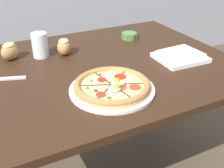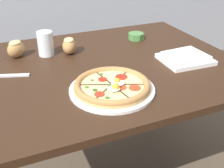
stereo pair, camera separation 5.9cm
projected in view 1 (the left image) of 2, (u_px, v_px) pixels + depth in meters
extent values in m
cube|color=#331E11|center=(92.00, 69.00, 1.27)|extent=(1.31, 0.95, 0.03)
cube|color=#331E11|center=(148.00, 76.00, 2.01)|extent=(0.06, 0.06, 0.71)
cylinder|color=white|center=(112.00, 90.00, 1.06)|extent=(0.32, 0.32, 0.01)
cylinder|color=tan|center=(112.00, 87.00, 1.05)|extent=(0.29, 0.29, 0.01)
cylinder|color=#E0CC84|center=(112.00, 85.00, 1.05)|extent=(0.25, 0.25, 0.00)
torus|color=#B27A42|center=(112.00, 85.00, 1.05)|extent=(0.29, 0.29, 0.03)
cube|color=#472D19|center=(103.00, 78.00, 1.09)|extent=(0.02, 0.12, 0.00)
cube|color=#472D19|center=(96.00, 85.00, 1.05)|extent=(0.12, 0.05, 0.00)
cube|color=#472D19|center=(105.00, 92.00, 1.00)|extent=(0.10, 0.08, 0.00)
cube|color=#472D19|center=(122.00, 91.00, 1.01)|extent=(0.02, 0.12, 0.00)
cube|color=#472D19|center=(128.00, 84.00, 1.05)|extent=(0.12, 0.05, 0.00)
cube|color=#472D19|center=(119.00, 78.00, 1.10)|extent=(0.10, 0.08, 0.00)
cylinder|color=red|center=(120.00, 77.00, 1.10)|extent=(0.05, 0.05, 0.00)
cylinder|color=red|center=(102.00, 80.00, 1.08)|extent=(0.03, 0.03, 0.00)
cylinder|color=red|center=(101.00, 95.00, 0.98)|extent=(0.04, 0.04, 0.00)
cylinder|color=red|center=(135.00, 87.00, 1.03)|extent=(0.04, 0.04, 0.00)
cylinder|color=red|center=(121.00, 87.00, 1.03)|extent=(0.04, 0.04, 0.00)
ellipsoid|color=white|center=(115.00, 88.00, 1.01)|extent=(0.06, 0.06, 0.01)
sphere|color=#F4AD1E|center=(116.00, 87.00, 1.01)|extent=(0.03, 0.03, 0.03)
ellipsoid|color=white|center=(117.00, 83.00, 1.04)|extent=(0.06, 0.04, 0.01)
sphere|color=#F4AD1E|center=(116.00, 81.00, 1.05)|extent=(0.02, 0.02, 0.02)
cylinder|color=#2D5B1E|center=(96.00, 91.00, 1.01)|extent=(0.02, 0.02, 0.00)
cylinder|color=#386B23|center=(109.00, 98.00, 0.96)|extent=(0.01, 0.01, 0.00)
cylinder|color=#477A2D|center=(100.00, 74.00, 1.12)|extent=(0.01, 0.01, 0.00)
cylinder|color=#386B23|center=(120.00, 83.00, 1.06)|extent=(0.01, 0.01, 0.00)
cylinder|color=#477A2D|center=(87.00, 88.00, 1.02)|extent=(0.01, 0.01, 0.00)
cylinder|color=#477A2D|center=(110.00, 86.00, 1.04)|extent=(0.02, 0.02, 0.00)
cylinder|color=#477A2D|center=(92.00, 81.00, 1.07)|extent=(0.01, 0.01, 0.00)
cylinder|color=#4C8442|center=(129.00, 36.00, 1.57)|extent=(0.08, 0.08, 0.04)
cylinder|color=beige|center=(129.00, 35.00, 1.56)|extent=(0.07, 0.07, 0.02)
cylinder|color=#4C8442|center=(136.00, 35.00, 1.58)|extent=(0.01, 0.01, 0.03)
cylinder|color=#4C8442|center=(131.00, 34.00, 1.60)|extent=(0.01, 0.01, 0.03)
cylinder|color=#4C8442|center=(126.00, 34.00, 1.60)|extent=(0.01, 0.01, 0.03)
cylinder|color=#4C8442|center=(122.00, 35.00, 1.58)|extent=(0.01, 0.01, 0.03)
cylinder|color=#4C8442|center=(123.00, 37.00, 1.55)|extent=(0.01, 0.01, 0.03)
cylinder|color=#4C8442|center=(127.00, 38.00, 1.53)|extent=(0.01, 0.01, 0.03)
cylinder|color=#4C8442|center=(133.00, 38.00, 1.53)|extent=(0.01, 0.01, 0.03)
cylinder|color=#4C8442|center=(137.00, 37.00, 1.55)|extent=(0.01, 0.01, 0.03)
cube|color=white|center=(180.00, 57.00, 1.32)|extent=(0.23, 0.19, 0.02)
cube|color=white|center=(181.00, 54.00, 1.31)|extent=(0.18, 0.16, 0.02)
ellipsoid|color=#B27F47|center=(64.00, 47.00, 1.36)|extent=(0.09, 0.11, 0.08)
ellipsoid|color=#EAB775|center=(64.00, 41.00, 1.34)|extent=(0.07, 0.08, 0.02)
ellipsoid|color=#B27F47|center=(10.00, 52.00, 1.31)|extent=(0.11, 0.11, 0.08)
ellipsoid|color=#EAB775|center=(9.00, 45.00, 1.29)|extent=(0.08, 0.08, 0.02)
cube|color=silver|center=(10.00, 78.00, 1.15)|extent=(0.13, 0.06, 0.01)
cylinder|color=white|center=(40.00, 45.00, 1.33)|extent=(0.08, 0.08, 0.12)
cylinder|color=silver|center=(41.00, 50.00, 1.34)|extent=(0.07, 0.07, 0.07)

